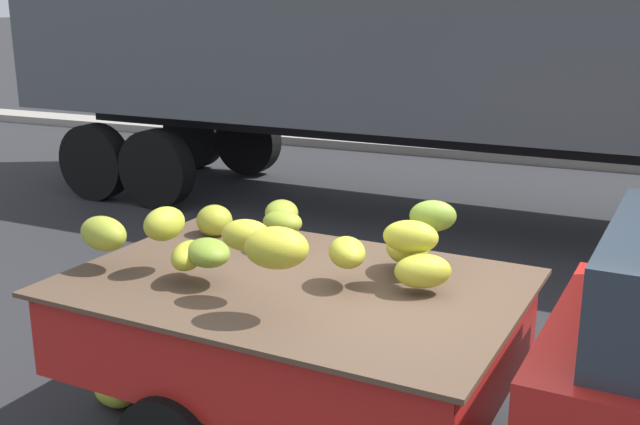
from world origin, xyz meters
The scene contains 4 objects.
curb_strip centered at (0.00, 9.56, 0.08)m, with size 80.00×0.80×0.16m, color gray.
pickup_truck centered at (1.00, -0.31, 0.89)m, with size 4.92×2.12×1.70m.
semi_trailer centered at (-1.56, 5.29, 2.54)m, with size 12.08×2.96×3.95m.
fallen_banana_bunch_near_tailgate centered at (-2.23, -0.35, 0.09)m, with size 0.38×0.23×0.18m, color #9BA62E.
Camera 1 is at (1.07, -4.16, 2.73)m, focal length 42.92 mm.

